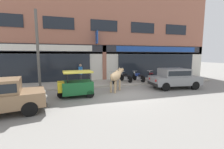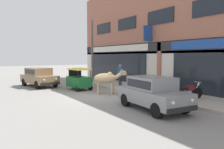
% 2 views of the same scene
% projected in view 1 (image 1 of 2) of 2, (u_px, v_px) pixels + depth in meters
% --- Properties ---
extents(ground_plane, '(90.00, 90.00, 0.00)m').
position_uv_depth(ground_plane, '(124.00, 94.00, 9.40)').
color(ground_plane, gray).
extents(sidewalk, '(19.00, 2.97, 0.14)m').
position_uv_depth(sidewalk, '(108.00, 83.00, 12.90)').
color(sidewalk, '#A8A093').
rests_on(sidewalk, ground).
extents(shop_building, '(23.00, 1.40, 8.53)m').
position_uv_depth(shop_building, '(104.00, 38.00, 14.06)').
color(shop_building, '#9E604C').
rests_on(shop_building, ground).
extents(cow, '(1.55, 1.78, 1.61)m').
position_uv_depth(cow, '(116.00, 76.00, 10.07)').
color(cow, tan).
rests_on(cow, ground).
extents(car_0, '(3.72, 1.90, 1.46)m').
position_uv_depth(car_0, '(174.00, 77.00, 11.00)').
color(car_0, black).
rests_on(car_0, ground).
extents(auto_rickshaw, '(2.04, 1.30, 1.52)m').
position_uv_depth(auto_rickshaw, '(76.00, 86.00, 8.69)').
color(auto_rickshaw, black).
rests_on(auto_rickshaw, ground).
extents(motorcycle_0, '(0.58, 1.81, 0.88)m').
position_uv_depth(motorcycle_0, '(112.00, 78.00, 12.50)').
color(motorcycle_0, black).
rests_on(motorcycle_0, sidewalk).
extents(motorcycle_1, '(0.65, 1.78, 0.88)m').
position_uv_depth(motorcycle_1, '(126.00, 77.00, 13.03)').
color(motorcycle_1, black).
rests_on(motorcycle_1, sidewalk).
extents(motorcycle_2, '(0.55, 1.80, 0.88)m').
position_uv_depth(motorcycle_2, '(138.00, 77.00, 13.23)').
color(motorcycle_2, black).
rests_on(motorcycle_2, sidewalk).
extents(motorcycle_3, '(0.67, 1.79, 0.88)m').
position_uv_depth(motorcycle_3, '(152.00, 76.00, 13.57)').
color(motorcycle_3, black).
rests_on(motorcycle_3, sidewalk).
extents(pedestrian, '(0.32, 0.49, 1.60)m').
position_uv_depth(pedestrian, '(81.00, 72.00, 11.84)').
color(pedestrian, '#2D2D33').
rests_on(pedestrian, sidewalk).
extents(utility_pole, '(0.18, 0.18, 5.25)m').
position_uv_depth(utility_pole, '(38.00, 50.00, 9.99)').
color(utility_pole, '#595651').
rests_on(utility_pole, sidewalk).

